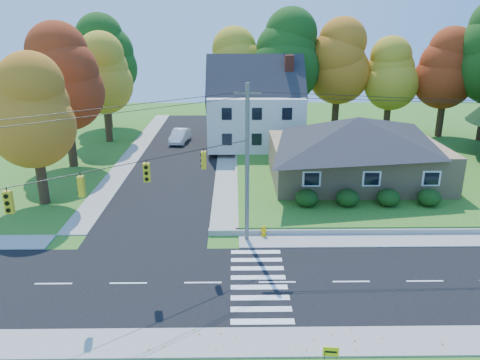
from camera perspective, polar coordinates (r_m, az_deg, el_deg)
The scene contains 22 objects.
ground at distance 25.84m, azimuth 4.56°, elevation -12.34°, with size 120.00×120.00×0.00m, color #3D7923.
road_main at distance 25.83m, azimuth 4.56°, elevation -12.32°, with size 90.00×8.00×0.02m, color black.
road_cross at distance 50.17m, azimuth -7.27°, elevation 3.13°, with size 8.00×44.00×0.02m, color black.
sidewalk_north at distance 30.20m, azimuth 3.71°, elevation -7.40°, with size 90.00×2.00×0.08m, color #9C9A90.
sidewalk_south at distance 21.70m, azimuth 5.80°, elevation -19.04°, with size 90.00×2.00×0.08m, color #9C9A90.
lawn at distance 47.51m, azimuth 18.06°, elevation 1.77°, with size 30.00×30.00×0.50m, color #3D7923.
ranch_house at distance 40.67m, azimuth 13.96°, elevation 3.82°, with size 14.60×10.60×5.40m.
colonial_house at distance 50.86m, azimuth 1.90°, elevation 8.76°, with size 10.40×8.40×9.60m.
hedge_row at distance 35.46m, azimuth 15.33°, elevation -2.08°, with size 10.70×1.70×1.27m.
traffic_infrastructure at distance 24.87m, azimuth 4.24°, elevation -0.49°, with size 38.10×10.66×10.00m.
tree_lot_0 at distance 56.28m, azimuth -0.47°, elevation 13.55°, with size 6.72×6.72×12.51m.
tree_lot_1 at distance 55.54m, azimuth 5.94°, elevation 14.74°, with size 7.84×7.84×14.60m.
tree_lot_2 at distance 57.55m, azimuth 11.93°, elevation 13.93°, with size 7.28×7.28×13.56m.
tree_lot_3 at distance 58.29m, azimuth 17.95°, elevation 12.20°, with size 6.16×6.16×11.47m.
tree_lot_4 at distance 59.47m, azimuth 23.93°, elevation 12.28°, with size 6.72×6.72×12.51m.
tree_west_0 at distance 37.59m, azimuth -24.00°, elevation 7.66°, with size 6.16×6.16×11.47m.
tree_west_1 at distance 47.02m, azimuth -20.71°, elevation 11.58°, with size 7.28×7.28×13.56m.
tree_west_2 at distance 56.28m, azimuth -16.29°, elevation 12.32°, with size 6.72×6.72×12.51m.
tree_west_3 at distance 64.40m, azimuth -16.31°, elevation 14.19°, with size 7.84×7.84×14.60m.
white_car at distance 55.07m, azimuth -7.35°, elevation 5.36°, with size 1.63×4.68×1.54m, color white.
fire_hydrant at distance 30.62m, azimuth 2.93°, elevation -6.30°, with size 0.46×0.35×0.80m.
yard_sign at distance 20.55m, azimuth 11.01°, elevation -19.90°, with size 0.65×0.10×0.81m.
Camera 1 is at (-2.30, -22.06, 13.26)m, focal length 35.00 mm.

